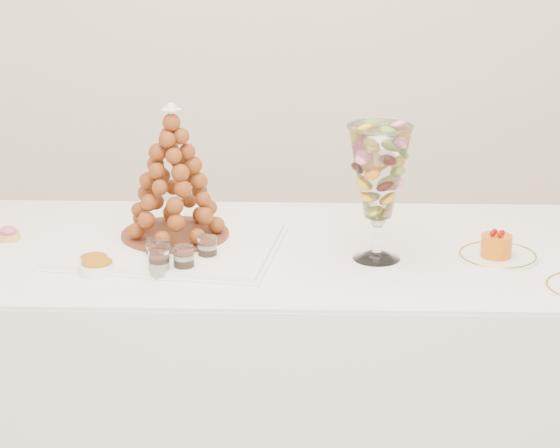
{
  "coord_description": "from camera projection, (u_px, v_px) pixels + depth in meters",
  "views": [
    {
      "loc": [
        0.03,
        -2.5,
        1.9
      ],
      "look_at": [
        0.03,
        0.22,
        0.95
      ],
      "focal_mm": 70.0,
      "sensor_mm": 36.0,
      "label": 1
    }
  ],
  "objects": [
    {
      "name": "buffet_table",
      "position": [
        302.0,
        377.0,
        3.23
      ],
      "size": [
        2.16,
        0.91,
        0.81
      ],
      "rotation": [
        0.0,
        0.0,
        -0.03
      ],
      "color": "white",
      "rests_on": "ground"
    },
    {
      "name": "lace_tray",
      "position": [
        167.0,
        245.0,
        3.1
      ],
      "size": [
        0.66,
        0.54,
        0.02
      ],
      "primitive_type": "cube",
      "rotation": [
        0.0,
        0.0,
        -0.18
      ],
      "color": "white",
      "rests_on": "buffet_table"
    },
    {
      "name": "macaron_vase",
      "position": [
        379.0,
        173.0,
        2.95
      ],
      "size": [
        0.17,
        0.17,
        0.38
      ],
      "color": "white",
      "rests_on": "buffet_table"
    },
    {
      "name": "cake_plate",
      "position": [
        498.0,
        256.0,
        3.03
      ],
      "size": [
        0.22,
        0.22,
        0.01
      ],
      "primitive_type": "cylinder",
      "color": "white",
      "rests_on": "buffet_table"
    },
    {
      "name": "pink_tart",
      "position": [
        8.0,
        234.0,
        3.17
      ],
      "size": [
        0.07,
        0.07,
        0.04
      ],
      "color": "tan",
      "rests_on": "buffet_table"
    },
    {
      "name": "verrine_a",
      "position": [
        154.0,
        249.0,
        3.01
      ],
      "size": [
        0.05,
        0.05,
        0.06
      ],
      "primitive_type": "cylinder",
      "rotation": [
        0.0,
        0.0,
        0.14
      ],
      "color": "white",
      "rests_on": "buffet_table"
    },
    {
      "name": "verrine_b",
      "position": [
        162.0,
        254.0,
        2.96
      ],
      "size": [
        0.06,
        0.06,
        0.07
      ],
      "primitive_type": "cylinder",
      "rotation": [
        0.0,
        0.0,
        -0.28
      ],
      "color": "white",
      "rests_on": "buffet_table"
    },
    {
      "name": "verrine_c",
      "position": [
        207.0,
        249.0,
        2.99
      ],
      "size": [
        0.07,
        0.07,
        0.07
      ],
      "primitive_type": "cylinder",
      "rotation": [
        0.0,
        0.0,
        -0.32
      ],
      "color": "white",
      "rests_on": "buffet_table"
    },
    {
      "name": "verrine_d",
      "position": [
        159.0,
        263.0,
        2.89
      ],
      "size": [
        0.07,
        0.07,
        0.08
      ],
      "primitive_type": "cylinder",
      "rotation": [
        0.0,
        0.0,
        0.19
      ],
      "color": "white",
      "rests_on": "buffet_table"
    },
    {
      "name": "verrine_e",
      "position": [
        184.0,
        260.0,
        2.91
      ],
      "size": [
        0.07,
        0.07,
        0.08
      ],
      "primitive_type": "cylinder",
      "rotation": [
        0.0,
        0.0,
        0.34
      ],
      "color": "white",
      "rests_on": "buffet_table"
    },
    {
      "name": "ramekin_back",
      "position": [
        94.0,
        262.0,
        2.97
      ],
      "size": [
        0.08,
        0.08,
        0.03
      ],
      "primitive_type": "cylinder",
      "color": "white",
      "rests_on": "buffet_table"
    },
    {
      "name": "ramekin_front",
      "position": [
        97.0,
        268.0,
        2.92
      ],
      "size": [
        0.09,
        0.09,
        0.03
      ],
      "primitive_type": "cylinder",
      "color": "white",
      "rests_on": "buffet_table"
    },
    {
      "name": "croquembouche",
      "position": [
        173.0,
        172.0,
        3.09
      ],
      "size": [
        0.31,
        0.31,
        0.39
      ],
      "rotation": [
        0.0,
        0.0,
        -0.24
      ],
      "color": "brown",
      "rests_on": "lace_tray"
    },
    {
      "name": "mousse_cake",
      "position": [
        496.0,
        245.0,
        3.01
      ],
      "size": [
        0.09,
        0.09,
        0.08
      ],
      "color": "#CC6109",
      "rests_on": "cake_plate"
    }
  ]
}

